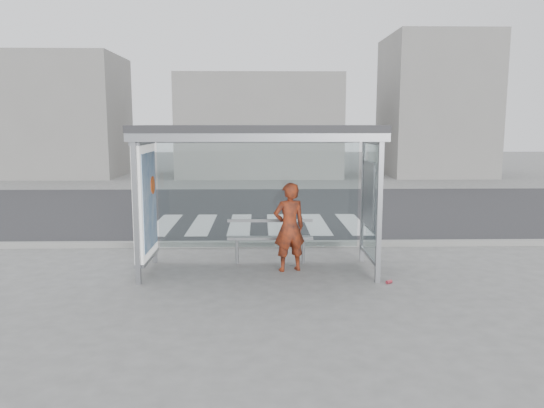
{
  "coord_description": "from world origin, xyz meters",
  "views": [
    {
      "loc": [
        0.03,
        -9.28,
        2.66
      ],
      "look_at": [
        0.25,
        0.2,
        1.21
      ],
      "focal_mm": 35.0,
      "sensor_mm": 36.0,
      "label": 1
    }
  ],
  "objects_px": {
    "bus_shelter": "(237,162)",
    "bench": "(270,237)",
    "soda_can": "(389,282)",
    "person": "(289,227)"
  },
  "relations": [
    {
      "from": "bench",
      "to": "person",
      "type": "bearing_deg",
      "value": -57.56
    },
    {
      "from": "bus_shelter",
      "to": "bench",
      "type": "xyz_separation_m",
      "value": [
        0.59,
        0.52,
        -1.48
      ]
    },
    {
      "from": "bench",
      "to": "bus_shelter",
      "type": "bearing_deg",
      "value": -138.4
    },
    {
      "from": "person",
      "to": "bench",
      "type": "bearing_deg",
      "value": -73.85
    },
    {
      "from": "person",
      "to": "soda_can",
      "type": "distance_m",
      "value": 1.99
    },
    {
      "from": "person",
      "to": "soda_can",
      "type": "height_order",
      "value": "person"
    },
    {
      "from": "bus_shelter",
      "to": "soda_can",
      "type": "relative_size",
      "value": 39.36
    },
    {
      "from": "person",
      "to": "soda_can",
      "type": "xyz_separation_m",
      "value": [
        1.63,
        -0.83,
        -0.78
      ]
    },
    {
      "from": "bench",
      "to": "soda_can",
      "type": "xyz_separation_m",
      "value": [
        1.96,
        -1.36,
        -0.47
      ]
    },
    {
      "from": "soda_can",
      "to": "person",
      "type": "bearing_deg",
      "value": 152.92
    }
  ]
}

